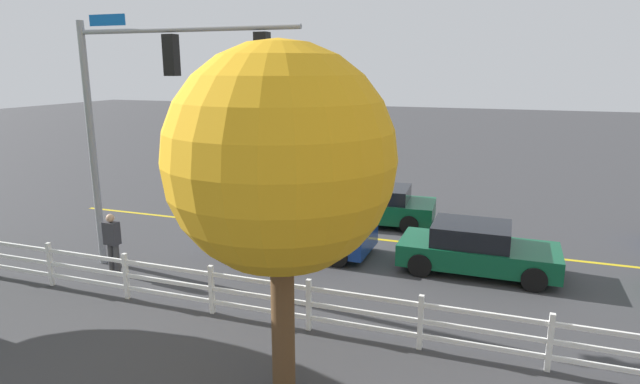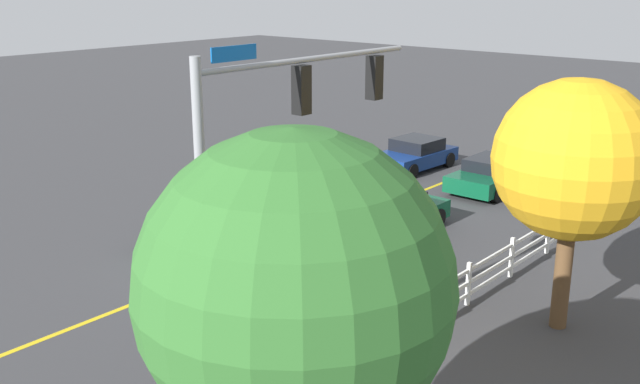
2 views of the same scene
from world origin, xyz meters
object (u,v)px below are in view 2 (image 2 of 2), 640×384
at_px(car_0, 391,213).
at_px(car_2, 225,219).
at_px(tree_0, 295,288).
at_px(car_3, 415,154).
at_px(pedestrian, 263,346).
at_px(tree_2, 574,161).
at_px(car_1, 495,174).
at_px(car_4, 279,258).

xyz_separation_m(car_0, car_2, (3.89, -3.60, 0.02)).
bearing_deg(car_0, car_2, 137.73).
distance_m(car_0, tree_0, 14.41).
bearing_deg(car_3, pedestrian, 26.66).
distance_m(pedestrian, tree_2, 7.96).
height_order(car_0, pedestrian, pedestrian).
height_order(car_1, car_4, car_4).
bearing_deg(car_1, tree_0, -160.18).
bearing_deg(pedestrian, tree_2, -114.72).
distance_m(car_0, car_3, 8.35).
bearing_deg(car_1, tree_2, -145.07).
relative_size(car_4, pedestrian, 2.61).
bearing_deg(car_3, car_2, 4.43).
bearing_deg(car_3, car_1, 85.02).
bearing_deg(tree_2, car_3, -133.08).
relative_size(car_3, pedestrian, 2.40).
bearing_deg(tree_0, car_3, -150.61).
relative_size(car_1, car_3, 1.17).
xyz_separation_m(car_3, pedestrian, (16.59, 7.41, 0.28)).
bearing_deg(pedestrian, car_4, -46.72).
height_order(car_3, tree_0, tree_0).
bearing_deg(car_4, car_2, 71.09).
xyz_separation_m(car_1, pedestrian, (16.05, 3.30, 0.31)).
bearing_deg(car_1, car_2, 160.58).
relative_size(car_2, tree_2, 0.80).
relative_size(car_2, tree_0, 0.76).
xyz_separation_m(car_2, tree_2, (-1.12, 10.45, 3.39)).
height_order(car_0, car_3, car_0).
relative_size(car_2, car_3, 1.17).
height_order(pedestrian, tree_2, tree_2).
relative_size(car_0, car_1, 0.89).
relative_size(car_1, tree_2, 0.80).
bearing_deg(car_4, tree_2, -69.30).
bearing_deg(pedestrian, car_0, -66.59).
bearing_deg(tree_0, car_1, -160.11).
bearing_deg(car_3, car_0, 30.93).
bearing_deg(car_1, car_0, 178.64).
bearing_deg(tree_0, pedestrian, -128.81).
bearing_deg(car_3, tree_2, 49.51).
height_order(car_1, car_3, car_3).
relative_size(car_1, pedestrian, 2.81).
xyz_separation_m(car_1, car_4, (12.00, -0.14, 0.08)).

